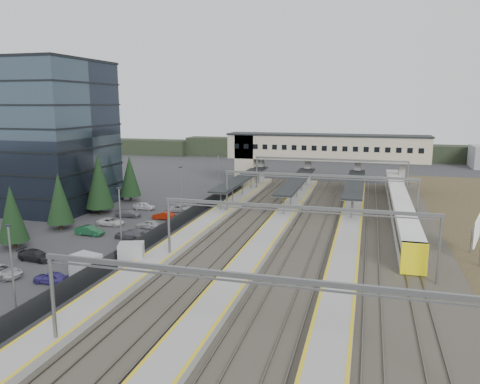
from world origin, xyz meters
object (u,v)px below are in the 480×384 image
(footbridge, at_px, (312,150))
(billboard, at_px, (477,231))
(train, at_px, (399,205))
(relay_cabin_near, at_px, (86,266))
(office_building, at_px, (29,135))
(relay_cabin_far, at_px, (131,254))

(footbridge, xyz_separation_m, billboard, (23.49, -40.53, -4.62))
(train, bearing_deg, relay_cabin_near, -132.03)
(train, bearing_deg, billboard, -69.56)
(footbridge, bearing_deg, office_building, -145.53)
(relay_cabin_near, relative_size, billboard, 0.57)
(office_building, xyz_separation_m, relay_cabin_near, (27.84, -26.91, -11.02))
(office_building, relative_size, train, 0.44)
(office_building, bearing_deg, relay_cabin_far, -36.33)
(train, bearing_deg, relay_cabin_far, -133.28)
(office_building, xyz_separation_m, train, (60.00, 8.78, -10.32))
(relay_cabin_far, distance_m, footbridge, 54.51)
(office_building, relative_size, footbridge, 0.60)
(office_building, distance_m, relay_cabin_near, 40.26)
(train, height_order, billboard, billboard)
(relay_cabin_near, height_order, footbridge, footbridge)
(relay_cabin_far, height_order, footbridge, footbridge)
(footbridge, bearing_deg, train, -52.48)
(office_building, height_order, billboard, office_building)
(relay_cabin_far, xyz_separation_m, billboard, (36.62, 11.95, 2.09))
(relay_cabin_far, xyz_separation_m, footbridge, (13.13, 52.48, 6.72))
(footbridge, bearing_deg, relay_cabin_far, -104.05)
(relay_cabin_near, bearing_deg, relay_cabin_far, 58.35)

